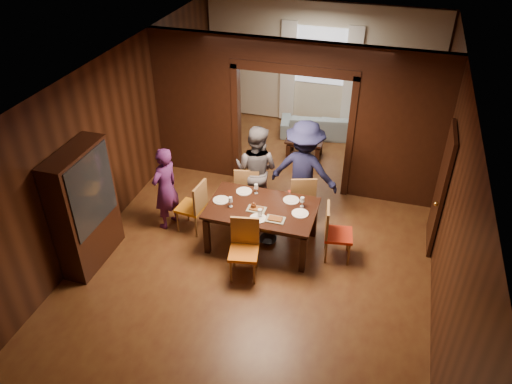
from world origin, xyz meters
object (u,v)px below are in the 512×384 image
(person_navy, at_px, (304,171))
(chair_far_r, at_px, (302,196))
(coffee_table, at_px, (304,148))
(hutch, at_px, (85,208))
(chair_near, at_px, (244,251))
(chair_far_l, at_px, (248,188))
(chair_left, at_px, (191,206))
(sofa, at_px, (321,125))
(dining_table, at_px, (262,226))
(person_purple, at_px, (165,188))
(person_grey, at_px, (256,170))
(chair_right, at_px, (339,233))

(person_navy, distance_m, chair_far_r, 0.47)
(coffee_table, height_order, hutch, hutch)
(chair_near, bearing_deg, coffee_table, 77.27)
(coffee_table, distance_m, chair_far_l, 2.37)
(coffee_table, height_order, chair_left, chair_left)
(person_navy, distance_m, hutch, 3.67)
(sofa, relative_size, dining_table, 1.05)
(person_purple, bearing_deg, chair_far_l, 142.63)
(person_purple, relative_size, person_grey, 0.90)
(person_grey, distance_m, chair_left, 1.32)
(chair_far_l, height_order, chair_far_r, same)
(sofa, xyz_separation_m, dining_table, (-0.22, -4.23, 0.11))
(person_navy, xyz_separation_m, chair_right, (0.80, -1.00, -0.45))
(chair_far_l, distance_m, chair_near, 1.75)
(chair_far_l, bearing_deg, chair_far_r, 167.83)
(person_purple, bearing_deg, chair_left, 109.24)
(dining_table, distance_m, hutch, 2.82)
(dining_table, relative_size, hutch, 0.88)
(chair_left, distance_m, chair_right, 2.56)
(chair_right, xyz_separation_m, chair_far_l, (-1.78, 0.85, 0.00))
(hutch, bearing_deg, chair_far_r, 33.84)
(chair_left, relative_size, hutch, 0.48)
(person_navy, relative_size, coffee_table, 2.33)
(person_grey, xyz_separation_m, hutch, (-2.14, -2.06, 0.15))
(chair_right, relative_size, chair_far_r, 1.00)
(person_navy, bearing_deg, sofa, -79.93)
(person_purple, distance_m, person_navy, 2.41)
(chair_left, distance_m, hutch, 1.77)
(person_purple, relative_size, chair_left, 1.58)
(person_grey, bearing_deg, chair_far_r, -176.21)
(chair_near, bearing_deg, chair_far_r, 61.58)
(chair_far_r, xyz_separation_m, hutch, (-2.99, -2.00, 0.52))
(person_grey, xyz_separation_m, sofa, (0.60, 3.29, -0.58))
(coffee_table, bearing_deg, person_navy, -79.40)
(coffee_table, height_order, chair_far_l, chair_far_l)
(sofa, bearing_deg, chair_far_r, 84.58)
(chair_left, distance_m, chair_far_r, 1.95)
(coffee_table, distance_m, chair_far_r, 2.33)
(person_navy, distance_m, coffee_table, 2.29)
(person_purple, distance_m, chair_far_l, 1.50)
(sofa, relative_size, chair_left, 1.90)
(person_navy, bearing_deg, chair_far_r, 100.16)
(sofa, bearing_deg, chair_near, 77.06)
(person_navy, height_order, chair_right, person_navy)
(person_navy, height_order, coffee_table, person_navy)
(sofa, xyz_separation_m, coffee_table, (-0.16, -1.07, -0.07))
(chair_far_r, height_order, chair_near, same)
(chair_far_l, bearing_deg, chair_left, 34.41)
(chair_near, bearing_deg, sofa, 75.88)
(coffee_table, xyz_separation_m, chair_near, (-0.12, -3.97, 0.28))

